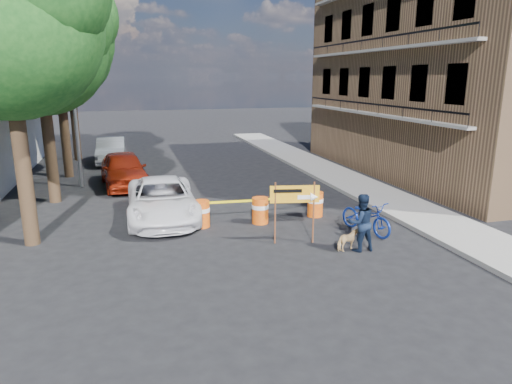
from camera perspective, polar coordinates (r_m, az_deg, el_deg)
ground at (r=13.82m, az=1.36°, el=-6.61°), size 120.00×120.00×0.00m
sidewalk_east at (r=21.45m, az=12.55°, el=0.82°), size 2.40×40.00×0.15m
apartment_building at (r=25.79m, az=22.97°, el=15.53°), size 8.00×16.00×12.00m
tree_near at (r=14.71m, az=-28.66°, el=18.22°), size 5.46×5.20×9.15m
tree_mid_a at (r=19.59m, az=-25.36°, el=16.10°), size 5.25×5.00×8.68m
tree_mid_b at (r=24.58m, az=-23.65°, el=17.27°), size 5.67×5.40×9.62m
tree_far at (r=29.52m, az=-22.30°, el=15.70°), size 5.04×4.80×8.84m
streetlamp at (r=21.95m, az=-21.77°, el=11.81°), size 1.25×0.18×8.00m
barrel_far_left at (r=15.27m, az=-12.85°, el=-3.06°), size 0.58×0.58×0.90m
barrel_mid_left at (r=15.40m, az=-6.86°, el=-2.65°), size 0.58×0.58×0.90m
barrel_mid_right at (r=15.67m, az=0.52°, el=-2.26°), size 0.58×0.58×0.90m
barrel_far_right at (r=16.59m, az=7.40°, el=-1.44°), size 0.58×0.58×0.90m
detour_sign at (r=13.62m, az=5.67°, el=-0.83°), size 1.45×0.46×1.90m
pedestrian at (r=13.45m, az=12.96°, el=-3.74°), size 0.83×0.65×1.69m
bicycle at (r=14.97m, az=13.70°, el=-1.23°), size 1.02×1.25×2.06m
dog at (r=13.54m, az=11.54°, el=-5.93°), size 0.82×0.59×0.63m
suv_white at (r=16.42m, az=-11.67°, el=-0.94°), size 2.45×5.13×1.41m
sedan_red at (r=21.79m, az=-16.19°, el=2.73°), size 2.39×4.84×1.59m
sedan_silver at (r=28.20m, az=-17.65°, el=4.99°), size 1.62×4.46×1.46m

